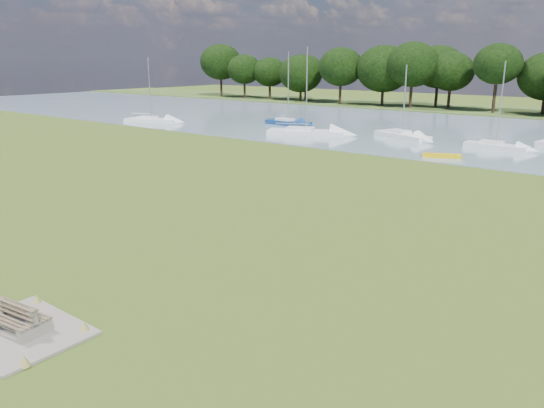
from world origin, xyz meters
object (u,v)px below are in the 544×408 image
Objects in this scene: bench_pair at (18,319)px; kayak at (442,156)px; sailboat_0 at (151,119)px; sailboat_5 at (305,131)px; sailboat_7 at (402,134)px; sailboat_8 at (288,121)px; sailboat_4 at (496,144)px.

bench_pair is 0.62× the size of kayak.
sailboat_0 reaches higher than bench_pair.
sailboat_5 reaches higher than sailboat_7.
sailboat_8 is (-25.50, 49.10, 0.06)m from bench_pair.
sailboat_8 is (-24.67, 10.54, 0.36)m from kayak.
sailboat_5 is at bearing -37.30° from sailboat_8.
sailboat_5 is at bearing -14.06° from sailboat_0.
sailboat_8 is (-27.07, 2.99, 0.06)m from sailboat_4.
sailboat_8 is (16.39, 9.13, 0.05)m from sailboat_0.
sailboat_5 reaches higher than sailboat_0.
sailboat_5 is (-19.95, -3.32, 0.04)m from sailboat_4.
sailboat_5 is at bearing -133.89° from sailboat_7.
sailboat_7 is at bearing 0.27° from sailboat_5.
sailboat_0 is at bearing -146.65° from sailboat_8.
bench_pair is 0.21× the size of sailboat_5.
sailboat_0 is (-41.05, 1.41, 0.32)m from kayak.
sailboat_7 is at bearing 108.14° from kayak.
sailboat_8 reaches higher than bench_pair.
sailboat_4 is at bearing 48.33° from kayak.
sailboat_0 is at bearing -169.78° from sailboat_4.
sailboat_0 reaches higher than sailboat_7.
sailboat_8 is at bearing -164.29° from sailboat_7.
sailboat_8 reaches higher than sailboat_4.
sailboat_5 is (23.50, 2.82, 0.03)m from sailboat_0.
sailboat_7 is at bearing 176.67° from sailboat_4.
sailboat_7 is at bearing -2.54° from sailboat_8.
sailboat_8 is at bearing 132.82° from kayak.
sailboat_5 is at bearing -168.38° from sailboat_4.
sailboat_0 is 34.07m from sailboat_7.
kayak is (-0.83, 38.55, -0.30)m from bench_pair.
kayak is at bearing -36.93° from sailboat_5.
sailboat_7 reaches higher than kayak.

